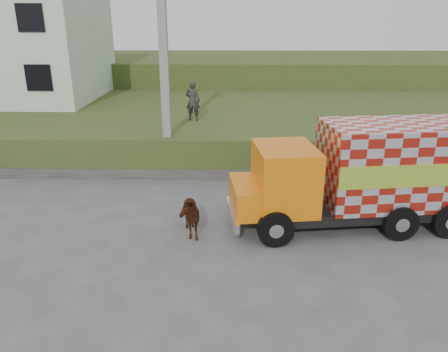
{
  "coord_description": "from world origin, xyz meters",
  "views": [
    {
      "loc": [
        1.43,
        -11.28,
        5.73
      ],
      "look_at": [
        1.2,
        0.85,
        1.3
      ],
      "focal_mm": 35.0,
      "sensor_mm": 36.0,
      "label": 1
    }
  ],
  "objects_px": {
    "utility_pole": "(164,66)",
    "pedestrian": "(193,101)",
    "cow": "(187,214)",
    "cargo_truck": "(363,174)"
  },
  "relations": [
    {
      "from": "cow",
      "to": "utility_pole",
      "type": "bearing_deg",
      "value": 86.88
    },
    {
      "from": "utility_pole",
      "to": "pedestrian",
      "type": "relative_size",
      "value": 4.72
    },
    {
      "from": "cargo_truck",
      "to": "cow",
      "type": "xyz_separation_m",
      "value": [
        -4.96,
        -0.72,
        -0.94
      ]
    },
    {
      "from": "utility_pole",
      "to": "pedestrian",
      "type": "distance_m",
      "value": 3.34
    },
    {
      "from": "pedestrian",
      "to": "cow",
      "type": "bearing_deg",
      "value": 101.39
    },
    {
      "from": "cow",
      "to": "pedestrian",
      "type": "distance_m",
      "value": 7.9
    },
    {
      "from": "cow",
      "to": "cargo_truck",
      "type": "bearing_deg",
      "value": -8.5
    },
    {
      "from": "cow",
      "to": "pedestrian",
      "type": "xyz_separation_m",
      "value": [
        -0.46,
        7.69,
        1.74
      ]
    },
    {
      "from": "utility_pole",
      "to": "cow",
      "type": "bearing_deg",
      "value": -76.39
    },
    {
      "from": "utility_pole",
      "to": "pedestrian",
      "type": "xyz_separation_m",
      "value": [
        0.74,
        2.76,
        -1.73
      ]
    }
  ]
}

